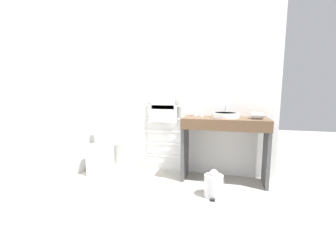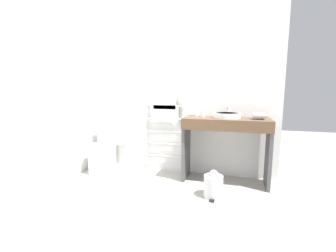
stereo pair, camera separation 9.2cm
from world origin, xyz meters
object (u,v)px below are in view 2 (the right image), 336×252
at_px(towel_radiator, 165,114).
at_px(cup_near_edge, 203,114).
at_px(cup_near_wall, 197,113).
at_px(sink_basin, 227,115).
at_px(hair_dryer, 259,116).
at_px(trash_bin, 213,186).
at_px(toilet, 105,151).

distance_m(towel_radiator, cup_near_edge, 0.57).
relative_size(towel_radiator, cup_near_wall, 14.34).
bearing_deg(towel_radiator, sink_basin, -9.78).
distance_m(towel_radiator, hair_dryer, 1.27).
height_order(cup_near_edge, hair_dryer, hair_dryer).
bearing_deg(cup_near_edge, trash_bin, -69.09).
distance_m(towel_radiator, trash_bin, 1.26).
height_order(towel_radiator, cup_near_edge, towel_radiator).
xyz_separation_m(towel_radiator, cup_near_edge, (0.56, -0.09, 0.03)).
distance_m(cup_near_wall, hair_dryer, 0.80).
bearing_deg(hair_dryer, cup_near_edge, 171.70).
bearing_deg(hair_dryer, cup_near_wall, 168.02).
xyz_separation_m(cup_near_wall, trash_bin, (0.31, -0.65, -0.74)).
height_order(cup_near_edge, trash_bin, cup_near_edge).
distance_m(sink_basin, cup_near_wall, 0.43).
height_order(toilet, trash_bin, toilet).
bearing_deg(toilet, cup_near_wall, 11.72).
bearing_deg(toilet, towel_radiator, 19.32).
relative_size(toilet, cup_near_wall, 9.20).
relative_size(towel_radiator, hair_dryer, 6.55).
relative_size(sink_basin, cup_near_edge, 4.27).
height_order(cup_near_wall, hair_dryer, hair_dryer).
distance_m(toilet, trash_bin, 1.67).
xyz_separation_m(cup_near_edge, hair_dryer, (0.69, -0.10, 0.00)).
relative_size(sink_basin, cup_near_wall, 4.08).
height_order(sink_basin, hair_dryer, hair_dryer).
height_order(toilet, towel_radiator, towel_radiator).
relative_size(toilet, cup_near_edge, 9.63).
bearing_deg(hair_dryer, sink_basin, 174.55).
xyz_separation_m(toilet, hair_dryer, (2.08, 0.10, 0.57)).
bearing_deg(cup_near_wall, toilet, -168.28).
bearing_deg(cup_near_edge, sink_basin, -11.65).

